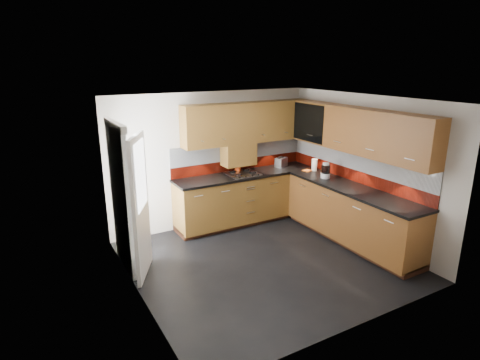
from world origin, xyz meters
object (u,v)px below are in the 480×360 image
toaster (281,162)px  gas_hob (243,174)px  food_processor (326,171)px  utensil_pot (238,167)px

toaster → gas_hob: bearing=-172.5°
gas_hob → toaster: (0.92, 0.12, 0.07)m
gas_hob → toaster: 0.93m
gas_hob → food_processor: bearing=-38.8°
utensil_pot → toaster: size_ratio=1.32×
gas_hob → toaster: size_ratio=1.93×
gas_hob → utensil_pot: (0.00, 0.20, 0.07)m
utensil_pot → gas_hob: bearing=-91.0°
utensil_pot → food_processor: bearing=-44.5°
gas_hob → toaster: toaster is taller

